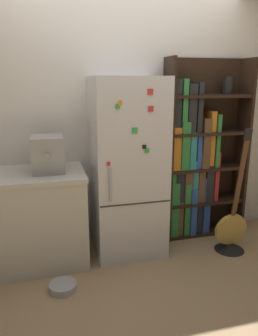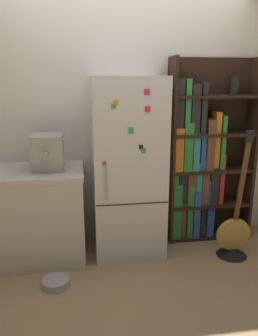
# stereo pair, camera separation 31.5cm
# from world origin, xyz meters

# --- Properties ---
(ground_plane) EXTENTS (16.00, 16.00, 0.00)m
(ground_plane) POSITION_xyz_m (0.00, 0.00, 0.00)
(ground_plane) COLOR tan
(wall_back) EXTENTS (8.00, 0.05, 2.60)m
(wall_back) POSITION_xyz_m (0.00, 0.47, 1.30)
(wall_back) COLOR white
(wall_back) RESTS_ON ground_plane
(refrigerator) EXTENTS (0.67, 0.62, 1.71)m
(refrigerator) POSITION_xyz_m (-0.00, 0.15, 0.85)
(refrigerator) COLOR silver
(refrigerator) RESTS_ON ground_plane
(bookshelf) EXTENTS (0.90, 0.29, 1.90)m
(bookshelf) POSITION_xyz_m (0.80, 0.33, 0.83)
(bookshelf) COLOR black
(bookshelf) RESTS_ON ground_plane
(kitchen_counter) EXTENTS (0.91, 0.66, 0.88)m
(kitchen_counter) POSITION_xyz_m (-0.88, 0.13, 0.44)
(kitchen_counter) COLOR beige
(kitchen_counter) RESTS_ON ground_plane
(espresso_machine) EXTENTS (0.28, 0.36, 0.32)m
(espresso_machine) POSITION_xyz_m (-0.74, 0.13, 1.04)
(espresso_machine) COLOR #A5A39E
(espresso_machine) RESTS_ON kitchen_counter
(guitar) EXTENTS (0.33, 0.30, 1.26)m
(guitar) POSITION_xyz_m (0.99, -0.15, 0.18)
(guitar) COLOR black
(guitar) RESTS_ON ground_plane
(pet_bowl) EXTENTS (0.23, 0.23, 0.06)m
(pet_bowl) POSITION_xyz_m (-0.69, -0.39, 0.03)
(pet_bowl) COLOR #B7B7BC
(pet_bowl) RESTS_ON ground_plane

